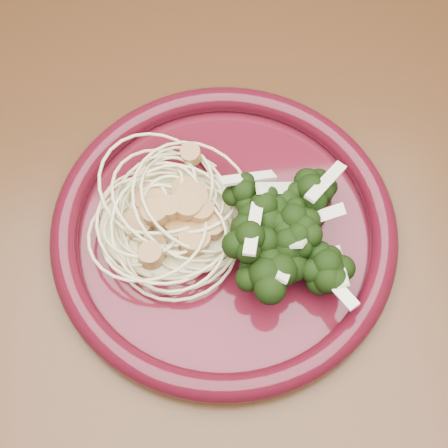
% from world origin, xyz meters
% --- Properties ---
extents(dining_table, '(1.20, 0.80, 0.75)m').
position_xyz_m(dining_table, '(0.00, 0.00, 0.65)').
color(dining_table, '#472814').
rests_on(dining_table, ground).
extents(dinner_plate, '(0.38, 0.38, 0.03)m').
position_xyz_m(dinner_plate, '(0.10, -0.01, 0.76)').
color(dinner_plate, '#440C17').
rests_on(dinner_plate, dining_table).
extents(spaghetti_pile, '(0.16, 0.15, 0.03)m').
position_xyz_m(spaghetti_pile, '(0.05, 0.00, 0.77)').
color(spaghetti_pile, beige).
rests_on(spaghetti_pile, dinner_plate).
extents(scallop_cluster, '(0.16, 0.16, 0.04)m').
position_xyz_m(scallop_cluster, '(0.05, 0.00, 0.81)').
color(scallop_cluster, '#A27845').
rests_on(scallop_cluster, spaghetti_pile).
extents(broccoli_pile, '(0.14, 0.18, 0.05)m').
position_xyz_m(broccoli_pile, '(0.15, -0.03, 0.78)').
color(broccoli_pile, black).
rests_on(broccoli_pile, dinner_plate).
extents(onion_garnish, '(0.09, 0.12, 0.05)m').
position_xyz_m(onion_garnish, '(0.15, -0.03, 0.82)').
color(onion_garnish, beige).
rests_on(onion_garnish, broccoli_pile).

